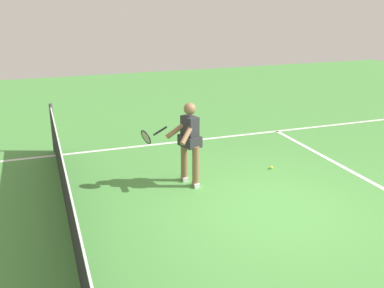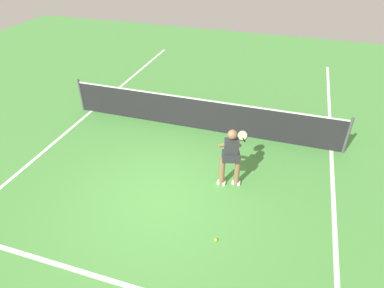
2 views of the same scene
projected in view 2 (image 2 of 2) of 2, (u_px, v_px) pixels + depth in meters
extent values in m
plane|color=#4C9342|center=(161.00, 198.00, 7.83)|extent=(28.38, 28.38, 0.00)
cube|color=white|center=(113.00, 281.00, 6.03)|extent=(7.68, 0.10, 0.01)
cube|color=white|center=(25.00, 167.00, 8.80)|extent=(0.10, 19.83, 0.01)
cube|color=white|center=(335.00, 237.00, 6.86)|extent=(0.10, 19.83, 0.01)
cylinder|color=#4C4C51|center=(81.00, 95.00, 11.13)|extent=(0.08, 0.08, 1.11)
cylinder|color=#4C4C51|center=(348.00, 136.00, 9.04)|extent=(0.08, 0.08, 1.11)
cube|color=#232326|center=(201.00, 115.00, 10.12)|extent=(8.20, 0.02, 0.99)
cube|color=white|center=(201.00, 100.00, 9.83)|extent=(8.20, 0.02, 0.04)
cylinder|color=#8C6647|center=(222.00, 171.00, 8.03)|extent=(0.13, 0.13, 0.78)
cylinder|color=#8C6647|center=(237.00, 172.00, 8.02)|extent=(0.13, 0.13, 0.78)
cube|color=white|center=(221.00, 183.00, 8.22)|extent=(0.20, 0.10, 0.08)
cube|color=white|center=(236.00, 183.00, 8.22)|extent=(0.20, 0.10, 0.08)
cube|color=#2D2D33|center=(231.00, 149.00, 7.66)|extent=(0.36, 0.28, 0.52)
cube|color=#2D2D33|center=(231.00, 156.00, 7.77)|extent=(0.46, 0.38, 0.20)
sphere|color=#8C6647|center=(232.00, 134.00, 7.44)|extent=(0.22, 0.22, 0.22)
cylinder|color=#8C6647|center=(224.00, 145.00, 7.78)|extent=(0.39, 0.42, 0.37)
cylinder|color=#8C6647|center=(237.00, 145.00, 7.77)|extent=(0.16, 0.49, 0.37)
cylinder|color=black|center=(244.00, 140.00, 8.02)|extent=(0.12, 0.29, 0.14)
torus|color=black|center=(242.00, 135.00, 8.30)|extent=(0.31, 0.20, 0.28)
cylinder|color=beige|center=(242.00, 135.00, 8.30)|extent=(0.26, 0.16, 0.23)
sphere|color=#D1E533|center=(216.00, 240.00, 6.77)|extent=(0.07, 0.07, 0.07)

